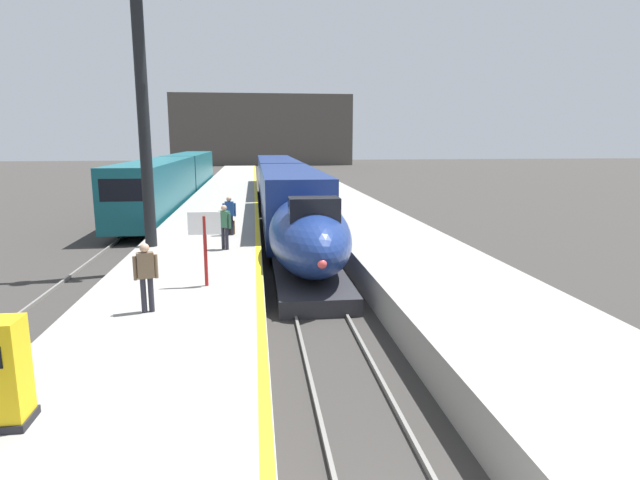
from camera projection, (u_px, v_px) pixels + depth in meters
platform_left at (216, 224)px, 28.96m from camera, size 4.80×110.00×1.05m
platform_right at (359, 221)px, 29.95m from camera, size 4.80×110.00×1.05m
platform_left_safety_stripe at (257, 214)px, 29.14m from camera, size 0.20×107.80×0.01m
rail_main_left at (273, 223)px, 32.13m from camera, size 0.08×110.00×0.12m
rail_main_right at (298, 223)px, 32.31m from camera, size 0.08×110.00×0.12m
rail_secondary_left at (138, 226)px, 31.14m from camera, size 0.08×110.00×0.12m
rail_secondary_right at (163, 225)px, 31.32m from camera, size 0.08×110.00×0.12m
highspeed_train_main at (284, 191)px, 33.05m from camera, size 2.92×38.78×3.60m
regional_train_adjacent at (178, 177)px, 42.76m from camera, size 2.85×36.60×3.80m
station_column_mid at (141, 86)px, 19.19m from camera, size 4.00×0.68×10.16m
passenger_near_edge at (229, 213)px, 22.48m from camera, size 0.57×0.24×1.69m
passenger_mid_platform at (224, 224)px, 19.54m from camera, size 0.49×0.39×1.69m
passenger_far_waiting at (146, 272)px, 12.39m from camera, size 0.55×0.32×1.69m
rolling_suitcase at (230, 227)px, 22.85m from camera, size 0.40×0.22×0.98m
departure_info_board at (205, 234)px, 14.56m from camera, size 0.90×0.10×2.12m
terminus_back_wall at (263, 130)px, 103.48m from camera, size 36.00×2.00×14.00m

